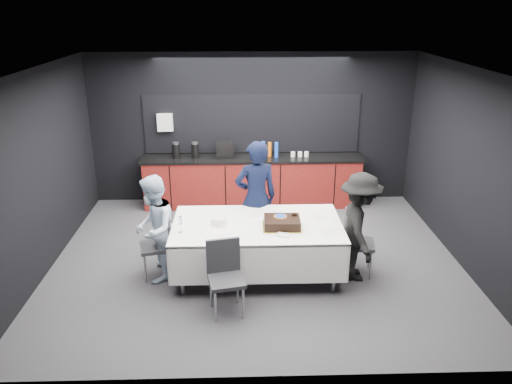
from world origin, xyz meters
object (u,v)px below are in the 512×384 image
(chair_left, at_px, (161,240))
(chair_right, at_px, (354,238))
(cake_assembly, at_px, (282,223))
(person_center, at_px, (256,198))
(party_table, at_px, (257,233))
(plate_stack, at_px, (219,221))
(chair_near, at_px, (225,271))
(person_right, at_px, (359,227))
(champagne_flute, at_px, (180,221))
(person_left, at_px, (154,229))

(chair_left, relative_size, chair_right, 1.00)
(cake_assembly, height_order, person_center, person_center)
(party_table, distance_m, cake_assembly, 0.41)
(plate_stack, relative_size, chair_near, 0.25)
(plate_stack, distance_m, person_center, 0.88)
(cake_assembly, height_order, person_right, person_right)
(chair_near, bearing_deg, champagne_flute, 134.15)
(cake_assembly, bearing_deg, chair_left, 175.17)
(chair_near, bearing_deg, chair_left, 135.97)
(cake_assembly, distance_m, person_left, 1.73)
(chair_near, relative_size, person_center, 0.53)
(chair_right, relative_size, person_center, 0.53)
(chair_right, distance_m, person_center, 1.56)
(cake_assembly, relative_size, chair_left, 0.57)
(party_table, relative_size, cake_assembly, 4.40)
(chair_near, distance_m, person_right, 1.96)
(champagne_flute, distance_m, person_center, 1.40)
(chair_left, bearing_deg, cake_assembly, -4.83)
(chair_right, relative_size, person_left, 0.62)
(plate_stack, xyz_separation_m, chair_left, (-0.81, 0.02, -0.30))
(person_center, bearing_deg, cake_assembly, 98.01)
(plate_stack, xyz_separation_m, person_center, (0.53, 0.71, 0.05))
(person_right, bearing_deg, person_center, 59.27)
(chair_right, bearing_deg, chair_near, -154.07)
(champagne_flute, relative_size, chair_right, 0.24)
(chair_near, xyz_separation_m, person_center, (0.43, 1.57, 0.34))
(party_table, distance_m, person_center, 0.74)
(chair_near, bearing_deg, chair_right, 25.93)
(person_left, relative_size, person_right, 0.98)
(cake_assembly, bearing_deg, plate_stack, 171.77)
(chair_left, bearing_deg, person_left, -129.84)
(chair_left, xyz_separation_m, chair_right, (2.68, -0.02, 0.00))
(chair_near, xyz_separation_m, person_left, (-0.98, 0.80, 0.21))
(champagne_flute, bearing_deg, person_right, 2.79)
(party_table, bearing_deg, cake_assembly, -20.86)
(champagne_flute, bearing_deg, chair_right, 5.95)
(person_center, bearing_deg, chair_left, 13.92)
(champagne_flute, height_order, chair_left, champagne_flute)
(cake_assembly, height_order, plate_stack, cake_assembly)
(cake_assembly, bearing_deg, chair_right, 6.96)
(person_right, bearing_deg, champagne_flute, 93.39)
(chair_near, bearing_deg, cake_assembly, 44.33)
(champagne_flute, xyz_separation_m, chair_right, (2.37, 0.25, -0.40))
(person_center, bearing_deg, chair_near, 61.31)
(cake_assembly, xyz_separation_m, chair_near, (-0.75, -0.74, -0.31))
(plate_stack, relative_size, person_center, 0.13)
(champagne_flute, relative_size, person_left, 0.15)
(cake_assembly, relative_size, chair_right, 0.57)
(chair_near, xyz_separation_m, person_right, (1.80, 0.73, 0.23))
(party_table, height_order, plate_stack, plate_stack)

